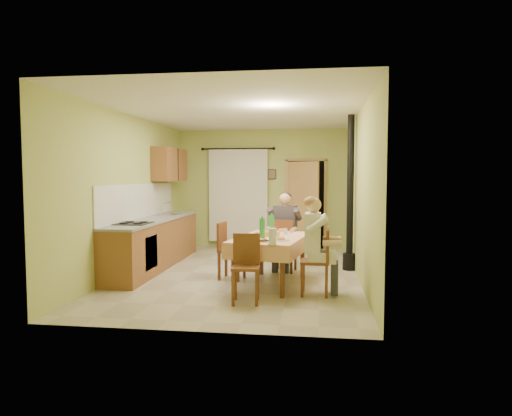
# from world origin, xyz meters

# --- Properties ---
(floor) EXTENTS (4.00, 6.00, 0.01)m
(floor) POSITION_xyz_m (0.00, 0.00, 0.00)
(floor) COLOR tan
(floor) RESTS_ON ground
(room_shell) EXTENTS (4.04, 6.04, 2.82)m
(room_shell) POSITION_xyz_m (0.00, 0.00, 1.82)
(room_shell) COLOR #AFB95F
(room_shell) RESTS_ON ground
(kitchen_run) EXTENTS (0.64, 3.64, 1.56)m
(kitchen_run) POSITION_xyz_m (-1.71, 0.40, 0.48)
(kitchen_run) COLOR brown
(kitchen_run) RESTS_ON ground
(upper_cabinets) EXTENTS (0.35, 1.40, 0.70)m
(upper_cabinets) POSITION_xyz_m (-1.82, 1.70, 1.95)
(upper_cabinets) COLOR brown
(upper_cabinets) RESTS_ON room_shell
(curtain) EXTENTS (1.70, 0.07, 2.22)m
(curtain) POSITION_xyz_m (-0.55, 2.90, 1.26)
(curtain) COLOR black
(curtain) RESTS_ON ground
(doorway) EXTENTS (0.96, 0.47, 2.15)m
(doorway) POSITION_xyz_m (1.02, 2.87, 1.05)
(doorway) COLOR black
(doorway) RESTS_ON ground
(dining_table) EXTENTS (1.27, 1.80, 0.76)m
(dining_table) POSITION_xyz_m (0.60, -0.73, 0.38)
(dining_table) COLOR #E3A079
(dining_table) RESTS_ON ground
(tableware) EXTENTS (0.66, 1.65, 0.33)m
(tableware) POSITION_xyz_m (0.59, -0.84, 0.83)
(tableware) COLOR white
(tableware) RESTS_ON dining_table
(chair_far) EXTENTS (0.45, 0.45, 0.94)m
(chair_far) POSITION_xyz_m (0.74, 0.28, 0.29)
(chair_far) COLOR brown
(chair_far) RESTS_ON ground
(chair_near) EXTENTS (0.40, 0.40, 0.92)m
(chair_near) POSITION_xyz_m (0.36, -1.79, 0.29)
(chair_near) COLOR brown
(chair_near) RESTS_ON ground
(chair_right) EXTENTS (0.41, 0.41, 0.95)m
(chair_right) POSITION_xyz_m (1.29, -1.25, 0.29)
(chair_right) COLOR brown
(chair_right) RESTS_ON ground
(chair_left) EXTENTS (0.44, 0.44, 0.94)m
(chair_left) POSITION_xyz_m (-0.10, -0.41, 0.29)
(chair_left) COLOR brown
(chair_left) RESTS_ON ground
(man_far) EXTENTS (0.62, 0.53, 1.39)m
(man_far) POSITION_xyz_m (0.74, 0.30, 0.88)
(man_far) COLOR #38333D
(man_far) RESTS_ON chair_far
(man_right) EXTENTS (0.47, 0.59, 1.39)m
(man_right) POSITION_xyz_m (1.28, -1.25, 0.88)
(man_right) COLOR silver
(man_right) RESTS_ON chair_right
(stove_flue) EXTENTS (0.24, 0.24, 2.80)m
(stove_flue) POSITION_xyz_m (1.90, 0.60, 1.02)
(stove_flue) COLOR black
(stove_flue) RESTS_ON ground
(picture_back) EXTENTS (0.19, 0.03, 0.23)m
(picture_back) POSITION_xyz_m (0.25, 2.97, 1.75)
(picture_back) COLOR black
(picture_back) RESTS_ON room_shell
(picture_right) EXTENTS (0.03, 0.31, 0.21)m
(picture_right) POSITION_xyz_m (1.97, 1.20, 1.85)
(picture_right) COLOR brown
(picture_right) RESTS_ON room_shell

